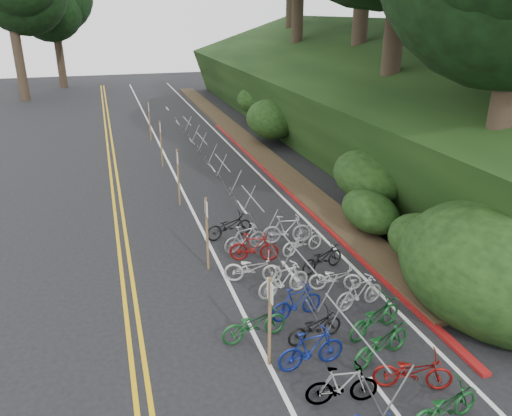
{
  "coord_description": "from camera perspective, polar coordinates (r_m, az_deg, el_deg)",
  "views": [
    {
      "loc": [
        -2.13,
        -9.3,
        7.94
      ],
      "look_at": [
        2.72,
        6.59,
        1.3
      ],
      "focal_mm": 35.0,
      "sensor_mm": 36.0,
      "label": 1
    }
  ],
  "objects": [
    {
      "name": "road_markings",
      "position": [
        21.13,
        -8.21,
        -0.5
      ],
      "size": [
        7.47,
        80.0,
        0.01
      ],
      "color": "gold",
      "rests_on": "ground"
    },
    {
      "name": "signpost_near",
      "position": [
        11.75,
        1.57,
        -12.25
      ],
      "size": [
        0.08,
        0.4,
        2.38
      ],
      "color": "brown",
      "rests_on": "ground"
    },
    {
      "name": "bike_front",
      "position": [
        13.08,
        -0.24,
        -13.06
      ],
      "size": [
        0.83,
        1.82,
        0.93
      ],
      "primitive_type": "imported",
      "rotation": [
        0.0,
        0.0,
        1.7
      ],
      "color": "#144C1E",
      "rests_on": "ground"
    },
    {
      "name": "red_curb",
      "position": [
        24.02,
        3.04,
        2.58
      ],
      "size": [
        0.25,
        28.0,
        0.1
      ],
      "primitive_type": "cube",
      "color": "maroon",
      "rests_on": "ground"
    },
    {
      "name": "embankment",
      "position": [
        32.55,
        11.15,
        11.88
      ],
      "size": [
        14.3,
        48.14,
        9.11
      ],
      "color": "black",
      "rests_on": "ground"
    },
    {
      "name": "signposts_rest",
      "position": [
        24.34,
        -9.97,
        5.94
      ],
      "size": [
        0.08,
        18.4,
        2.5
      ],
      "color": "brown",
      "rests_on": "ground"
    },
    {
      "name": "ground",
      "position": [
        12.41,
        -3.29,
        -18.03
      ],
      "size": [
        120.0,
        120.0,
        0.0
      ],
      "primitive_type": "plane",
      "color": "black",
      "rests_on": "ground"
    },
    {
      "name": "bike_valet",
      "position": [
        14.43,
        6.66,
        -9.51
      ],
      "size": [
        3.51,
        12.04,
        1.07
      ],
      "color": "navy",
      "rests_on": "ground"
    },
    {
      "name": "bike_rack_front",
      "position": [
        11.94,
        11.1,
        -14.68
      ],
      "size": [
        1.19,
        3.09,
        1.27
      ],
      "color": "gray",
      "rests_on": "ground"
    },
    {
      "name": "bike_racks_rest",
      "position": [
        23.95,
        -3.85,
        4.53
      ],
      "size": [
        1.14,
        23.0,
        1.17
      ],
      "color": "gray",
      "rests_on": "ground"
    }
  ]
}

